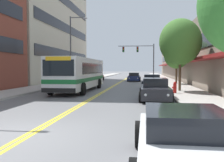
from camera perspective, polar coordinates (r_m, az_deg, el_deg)
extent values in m
plane|color=slate|center=(44.70, 2.76, 0.24)|extent=(240.00, 240.00, 0.00)
cube|color=#B2ADA5|center=(45.82, -6.15, 0.40)|extent=(3.24, 106.00, 0.17)
cube|color=#B2ADA5|center=(44.69, 11.90, 0.29)|extent=(3.24, 106.00, 0.17)
cube|color=yellow|center=(44.71, 2.63, 0.25)|extent=(0.14, 106.00, 0.01)
cube|color=yellow|center=(44.69, 2.89, 0.25)|extent=(0.14, 106.00, 0.01)
cube|color=beige|center=(45.36, -17.80, 16.49)|extent=(12.00, 27.33, 25.67)
cube|color=black|center=(41.93, -10.09, 5.87)|extent=(0.08, 25.15, 1.40)
cube|color=black|center=(42.37, -10.14, 11.66)|extent=(0.08, 25.15, 1.40)
cube|color=black|center=(43.23, -10.19, 17.27)|extent=(0.08, 25.15, 1.40)
cube|color=gray|center=(45.52, 19.36, 4.84)|extent=(8.00, 68.00, 7.47)
cube|color=maroon|center=(44.78, 13.62, 3.88)|extent=(1.10, 61.20, 0.24)
cube|color=black|center=(44.90, 14.30, 6.08)|extent=(0.08, 61.20, 1.40)
cube|color=silver|center=(23.30, -7.47, 1.83)|extent=(2.52, 11.40, 2.60)
cube|color=#196B33|center=(23.32, -7.46, 0.55)|extent=(2.54, 11.42, 0.32)
cube|color=black|center=(23.85, -7.13, 2.86)|extent=(2.55, 8.89, 0.94)
cube|color=black|center=(17.83, -12.20, 2.97)|extent=(2.27, 0.04, 1.15)
cube|color=yellow|center=(17.84, -12.23, 5.06)|extent=(1.82, 0.06, 0.28)
cube|color=black|center=(17.88, -12.16, -2.13)|extent=(2.47, 0.08, 0.32)
cylinder|color=black|center=(20.07, -13.86, -1.69)|extent=(0.30, 1.00, 1.00)
cylinder|color=black|center=(19.29, -6.69, -1.81)|extent=(0.30, 1.00, 1.00)
cylinder|color=black|center=(26.71, -8.42, -0.51)|extent=(0.30, 1.00, 1.00)
cylinder|color=black|center=(26.13, -2.95, -0.56)|extent=(0.30, 1.00, 1.00)
cube|color=beige|center=(36.23, -5.40, 0.50)|extent=(1.73, 4.65, 0.74)
cube|color=black|center=(36.39, -5.34, 1.41)|extent=(1.49, 2.05, 0.40)
cylinder|color=black|center=(35.05, -7.33, 0.05)|extent=(0.22, 0.69, 0.69)
cylinder|color=black|center=(34.65, -4.49, 0.03)|extent=(0.22, 0.69, 0.69)
cylinder|color=black|center=(37.84, -6.22, 0.27)|extent=(0.22, 0.69, 0.69)
cylinder|color=black|center=(37.47, -3.59, 0.25)|extent=(0.22, 0.69, 0.69)
sphere|color=silver|center=(34.10, -7.26, 0.40)|extent=(0.16, 0.16, 0.16)
sphere|color=silver|center=(33.81, -5.27, 0.39)|extent=(0.16, 0.16, 0.16)
cube|color=red|center=(38.64, -5.53, 0.70)|extent=(0.18, 0.04, 0.10)
cube|color=red|center=(38.38, -3.72, 0.69)|extent=(0.18, 0.04, 0.10)
cube|color=maroon|center=(42.17, -3.52, 0.81)|extent=(1.80, 4.24, 0.71)
cube|color=black|center=(42.32, -3.48, 1.62)|extent=(1.55, 1.87, 0.48)
cylinder|color=black|center=(41.08, -5.13, 0.47)|extent=(0.22, 0.67, 0.67)
cylinder|color=black|center=(40.72, -2.60, 0.45)|extent=(0.22, 0.67, 0.67)
cylinder|color=black|center=(43.65, -4.39, 0.61)|extent=(0.22, 0.67, 0.67)
cylinder|color=black|center=(43.31, -1.99, 0.60)|extent=(0.22, 0.67, 0.67)
sphere|color=silver|center=(40.21, -4.98, 0.75)|extent=(0.16, 0.16, 0.16)
sphere|color=silver|center=(39.95, -3.21, 0.75)|extent=(0.16, 0.16, 0.16)
cube|color=red|center=(44.39, -3.83, 0.96)|extent=(0.18, 0.04, 0.10)
cube|color=red|center=(44.15, -2.17, 0.95)|extent=(0.18, 0.04, 0.10)
cube|color=white|center=(5.47, 16.58, -14.34)|extent=(1.90, 4.46, 0.56)
cube|color=black|center=(5.51, 16.36, -8.66)|extent=(1.64, 1.96, 0.47)
cylinder|color=black|center=(6.76, 6.28, -11.96)|extent=(0.22, 0.70, 0.70)
cylinder|color=black|center=(7.01, 22.76, -11.64)|extent=(0.22, 0.70, 0.70)
cube|color=red|center=(7.56, 8.63, -9.20)|extent=(0.18, 0.04, 0.10)
cube|color=red|center=(7.72, 18.98, -9.08)|extent=(0.18, 0.04, 0.10)
cube|color=#475675|center=(25.52, 9.07, -0.57)|extent=(1.76, 4.29, 0.73)
cube|color=black|center=(25.66, 9.07, 0.87)|extent=(1.51, 1.89, 0.55)
cylinder|color=black|center=(24.20, 7.02, -1.24)|extent=(0.22, 0.68, 0.68)
cylinder|color=black|center=(24.25, 11.28, -1.26)|extent=(0.22, 0.68, 0.68)
cylinder|color=black|center=(26.85, 7.05, -0.83)|extent=(0.22, 0.68, 0.68)
cylinder|color=black|center=(26.90, 10.90, -0.85)|extent=(0.22, 0.68, 0.68)
sphere|color=silver|center=(23.35, 7.71, -0.79)|extent=(0.16, 0.16, 0.16)
sphere|color=silver|center=(23.39, 10.73, -0.81)|extent=(0.16, 0.16, 0.16)
cube|color=red|center=(27.66, 7.62, -0.21)|extent=(0.18, 0.04, 0.10)
cube|color=red|center=(27.70, 10.24, -0.23)|extent=(0.18, 0.04, 0.10)
cube|color=#232328|center=(16.78, 9.79, -2.43)|extent=(1.80, 4.77, 0.70)
cube|color=black|center=(16.93, 9.78, -0.27)|extent=(1.55, 2.10, 0.55)
cylinder|color=black|center=(15.32, 6.56, -3.66)|extent=(0.22, 0.66, 0.66)
cylinder|color=black|center=(15.41, 13.46, -3.69)|extent=(0.22, 0.66, 0.66)
cylinder|color=black|center=(18.26, 6.69, -2.60)|extent=(0.22, 0.66, 0.66)
cylinder|color=black|center=(18.33, 12.48, -2.63)|extent=(0.22, 0.66, 0.66)
sphere|color=silver|center=(14.37, 7.68, -3.16)|extent=(0.16, 0.16, 0.16)
sphere|color=silver|center=(14.44, 12.71, -3.18)|extent=(0.16, 0.16, 0.16)
cube|color=red|center=(19.15, 7.55, -1.65)|extent=(0.18, 0.04, 0.10)
cube|color=red|center=(19.20, 11.43, -1.67)|extent=(0.18, 0.04, 0.10)
cube|color=#19234C|center=(40.40, 5.07, 0.71)|extent=(1.81, 4.29, 0.69)
cube|color=black|center=(40.55, 5.08, 1.56)|extent=(1.56, 1.89, 0.50)
cylinder|color=black|center=(39.13, 3.63, 0.36)|extent=(0.22, 0.68, 0.68)
cylinder|color=black|center=(39.05, 6.35, 0.34)|extent=(0.22, 0.68, 0.68)
cylinder|color=black|center=(41.78, 3.87, 0.52)|extent=(0.22, 0.68, 0.68)
cylinder|color=black|center=(41.71, 6.42, 0.51)|extent=(0.22, 0.68, 0.68)
sphere|color=silver|center=(38.27, 3.99, 0.64)|extent=(0.16, 0.16, 0.16)
sphere|color=silver|center=(38.21, 5.89, 0.63)|extent=(0.16, 0.16, 0.16)
cube|color=red|center=(42.58, 4.31, 0.87)|extent=(0.18, 0.04, 0.10)
cube|color=red|center=(42.53, 6.06, 0.86)|extent=(0.18, 0.04, 0.10)
cylinder|color=#47474C|center=(44.01, 9.50, 4.29)|extent=(0.18, 0.18, 6.34)
cylinder|color=#47474C|center=(44.17, 5.46, 7.98)|extent=(6.21, 0.11, 0.11)
cube|color=black|center=(44.11, 5.86, 7.20)|extent=(0.34, 0.26, 0.92)
sphere|color=red|center=(43.97, 5.86, 7.57)|extent=(0.18, 0.18, 0.18)
sphere|color=yellow|center=(43.95, 5.86, 7.21)|extent=(0.18, 0.18, 0.18)
sphere|color=green|center=(43.93, 5.85, 6.86)|extent=(0.18, 0.18, 0.18)
cylinder|color=black|center=(44.15, 5.87, 7.88)|extent=(0.02, 0.02, 0.14)
cube|color=black|center=(44.25, 2.62, 7.20)|extent=(0.34, 0.26, 0.92)
sphere|color=red|center=(44.11, 2.60, 7.57)|extent=(0.18, 0.18, 0.18)
sphere|color=yellow|center=(44.09, 2.60, 7.21)|extent=(0.18, 0.18, 0.18)
sphere|color=green|center=(44.07, 2.60, 6.86)|extent=(0.18, 0.18, 0.18)
cylinder|color=black|center=(44.29, 2.62, 7.88)|extent=(0.02, 0.02, 0.14)
cylinder|color=#47474C|center=(30.90, -9.42, 6.75)|extent=(0.16, 0.16, 8.34)
cylinder|color=#47474C|center=(31.19, -7.85, 14.19)|extent=(1.80, 0.10, 0.10)
ellipsoid|color=#B2B2B7|center=(30.95, -6.20, 14.10)|extent=(0.56, 0.28, 0.20)
cylinder|color=brown|center=(22.17, 15.24, 1.31)|extent=(0.22, 0.22, 2.67)
ellipsoid|color=#42752D|center=(22.28, 15.34, 8.65)|extent=(3.56, 3.56, 3.92)
cylinder|color=brown|center=(32.46, 14.48, 1.45)|extent=(0.24, 0.24, 2.27)
ellipsoid|color=#42752D|center=(32.50, 14.54, 5.81)|extent=(3.15, 3.15, 3.47)
cylinder|color=red|center=(19.92, 14.17, -1.68)|extent=(0.27, 0.27, 0.70)
sphere|color=red|center=(19.89, 14.19, -0.48)|extent=(0.24, 0.24, 0.24)
cylinder|color=red|center=(19.89, 13.68, -1.46)|extent=(0.08, 0.12, 0.12)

